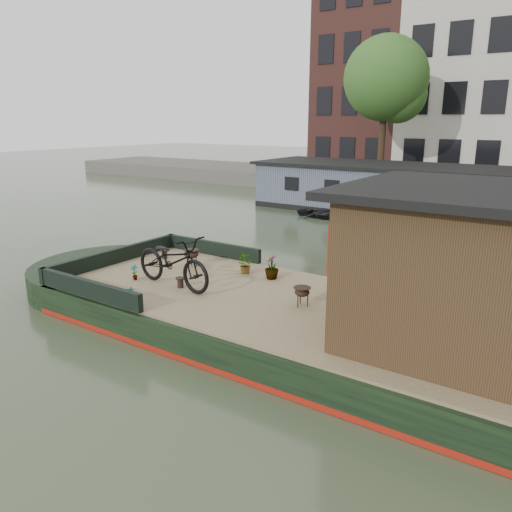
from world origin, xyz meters
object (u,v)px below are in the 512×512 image
Objects in this scene: potted_plant_a at (134,272)px; brazier_front at (302,297)px; cabin at (479,269)px; brazier_rear at (191,258)px; dinghy at (329,211)px; bicycle at (173,261)px.

brazier_front reaches higher than potted_plant_a.
cabin is 6.53m from brazier_rear.
dinghy is (-7.91, 11.22, -1.60)m from cabin.
brazier_rear reaches higher than dinghy.
dinghy is at bearing 95.69° from potted_plant_a.
brazier_front is 0.14× the size of dinghy.
bicycle reaches higher than potted_plant_a.
brazier_rear is 10.53m from dinghy.
cabin is at bearing -0.17° from brazier_front.
cabin reaches higher than brazier_front.
cabin is 1.90× the size of bicycle.
bicycle is 11.96m from dinghy.
cabin is 5.78m from bicycle.
potted_plant_a is 3.83m from brazier_front.
potted_plant_a reaches higher than dinghy.
potted_plant_a is (-1.01, -0.16, -0.38)m from bicycle.
bicycle reaches higher than dinghy.
cabin is 13.82m from dinghy.
cabin is at bearing 5.57° from potted_plant_a.
bicycle is 5.66× the size of brazier_front.
brazier_rear is (-0.67, 1.32, -0.35)m from bicycle.
bicycle is at bearing 8.82° from potted_plant_a.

